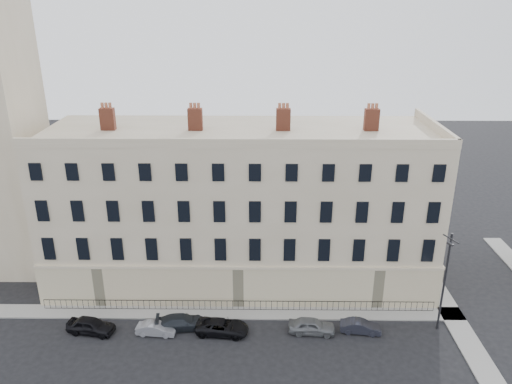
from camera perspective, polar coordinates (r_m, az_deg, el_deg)
ground at (r=42.05m, az=6.22°, el=-17.58°), size 160.00×160.00×0.00m
terrace at (r=48.36m, az=-1.77°, el=-1.57°), size 36.22×12.22×17.00m
pavement_terrace at (r=46.21m, az=-7.16°, el=-13.49°), size 48.00×2.00×0.12m
pavement_east_return at (r=51.21m, az=20.29°, el=-11.00°), size 2.00×24.00×0.12m
railings at (r=45.91m, az=-2.05°, el=-12.82°), size 35.00×0.04×0.96m
car_a at (r=45.42m, az=-18.35°, el=-14.28°), size 4.25×2.29×1.37m
car_b at (r=43.96m, az=-11.36°, el=-15.07°), size 3.38×1.43×1.08m
car_c at (r=44.22m, az=-8.51°, el=-14.48°), size 4.45×2.26×1.24m
car_d at (r=43.32m, az=-3.89°, el=-15.13°), size 4.60×2.47×1.23m
car_e at (r=43.50m, az=6.40°, el=-14.97°), size 4.03×1.87×1.33m
car_f at (r=44.23m, az=11.86°, el=-14.82°), size 3.53×1.63×1.12m
streetlamp at (r=44.00m, az=20.78°, el=-9.22°), size 0.92×1.83×8.99m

